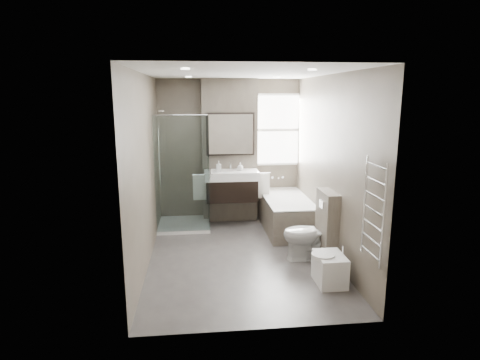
{
  "coord_description": "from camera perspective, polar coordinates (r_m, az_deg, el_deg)",
  "views": [
    {
      "loc": [
        -0.59,
        -5.5,
        2.32
      ],
      "look_at": [
        0.02,
        0.15,
        1.11
      ],
      "focal_mm": 30.0,
      "sensor_mm": 36.0,
      "label": 1
    }
  ],
  "objects": [
    {
      "name": "toilet",
      "position": [
        5.84,
        9.83,
        -7.57
      ],
      "size": [
        0.75,
        0.45,
        0.75
      ],
      "primitive_type": "imported",
      "rotation": [
        0.0,
        0.0,
        -1.61
      ],
      "color": "white",
      "rests_on": "ground"
    },
    {
      "name": "window",
      "position": [
        7.55,
        5.32,
        7.11
      ],
      "size": [
        0.98,
        0.06,
        1.33
      ],
      "color": "white",
      "rests_on": "room"
    },
    {
      "name": "bidet",
      "position": [
        5.23,
        12.59,
        -12.15
      ],
      "size": [
        0.41,
        0.47,
        0.49
      ],
      "color": "white",
      "rests_on": "ground"
    },
    {
      "name": "vanity",
      "position": [
        7.12,
        -1.23,
        -0.75
      ],
      "size": [
        0.95,
        0.47,
        0.66
      ],
      "color": "black",
      "rests_on": "vanity_pier"
    },
    {
      "name": "soap_bottle_b",
      "position": [
        7.11,
        0.04,
        1.94
      ],
      "size": [
        0.11,
        0.11,
        0.14
      ],
      "primitive_type": "imported",
      "color": "white",
      "rests_on": "vanity"
    },
    {
      "name": "towel_right",
      "position": [
        7.18,
        3.24,
        -0.83
      ],
      "size": [
        0.24,
        0.06,
        0.44
      ],
      "primitive_type": "cube",
      "color": "silver",
      "rests_on": "vanity_pier"
    },
    {
      "name": "soap_bottle_a",
      "position": [
        7.02,
        -3.04,
        1.98
      ],
      "size": [
        0.08,
        0.09,
        0.19
      ],
      "primitive_type": "imported",
      "color": "white",
      "rests_on": "vanity"
    },
    {
      "name": "mirror_cabinet",
      "position": [
        7.16,
        -1.39,
        6.54
      ],
      "size": [
        0.86,
        0.08,
        0.76
      ],
      "color": "black",
      "rests_on": "vanity_pier"
    },
    {
      "name": "vanity_pier",
      "position": [
        7.37,
        -1.48,
        4.1
      ],
      "size": [
        1.0,
        0.25,
        2.6
      ],
      "primitive_type": "cube",
      "color": "#5E554A",
      "rests_on": "ground"
    },
    {
      "name": "shower_enclosure",
      "position": [
        7.09,
        -7.24,
        -2.98
      ],
      "size": [
        0.9,
        0.9,
        2.0
      ],
      "color": "white",
      "rests_on": "ground"
    },
    {
      "name": "room",
      "position": [
        5.62,
        -0.0,
        1.61
      ],
      "size": [
        2.7,
        3.9,
        2.7
      ],
      "color": "#4A4644",
      "rests_on": "ground"
    },
    {
      "name": "bathtub",
      "position": [
        7.06,
        6.54,
        -4.51
      ],
      "size": [
        0.75,
        1.6,
        0.57
      ],
      "color": "#5E554A",
      "rests_on": "ground"
    },
    {
      "name": "towel_left",
      "position": [
        7.08,
        -5.73,
        -1.05
      ],
      "size": [
        0.24,
        0.06,
        0.44
      ],
      "primitive_type": "cube",
      "color": "silver",
      "rests_on": "vanity_pier"
    },
    {
      "name": "cistern_box",
      "position": [
        5.84,
        12.24,
        -6.38
      ],
      "size": [
        0.19,
        0.55,
        1.0
      ],
      "color": "#5E554A",
      "rests_on": "ground"
    },
    {
      "name": "towel_radiator",
      "position": [
        4.47,
        18.48,
        -4.13
      ],
      "size": [
        0.03,
        0.49,
        1.1
      ],
      "color": "silver",
      "rests_on": "room"
    }
  ]
}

